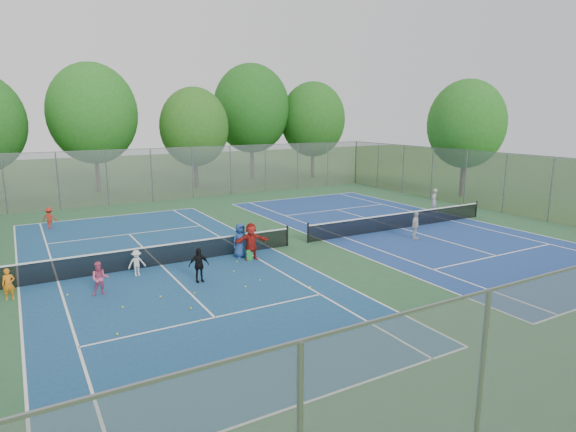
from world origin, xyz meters
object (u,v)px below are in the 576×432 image
object	(u,v)px
net_left	(160,256)
ball_hopper	(249,255)
instructor	(434,201)
net_right	(401,221)
ball_crate	(141,262)

from	to	relation	value
net_left	ball_hopper	bearing A→B (deg)	-17.77
net_left	instructor	world-z (taller)	instructor
net_right	ball_hopper	world-z (taller)	net_right
ball_crate	ball_hopper	world-z (taller)	ball_hopper
net_right	ball_crate	world-z (taller)	net_right
net_right	ball_crate	size ratio (longest dim) A/B	41.30
ball_hopper	instructor	distance (m)	15.47
ball_hopper	instructor	xyz separation A→B (m)	(15.10, 3.33, 0.59)
net_right	ball_crate	bearing A→B (deg)	177.87
instructor	net_right	bearing A→B (deg)	2.51
net_left	ball_crate	world-z (taller)	net_left
net_right	net_left	bearing A→B (deg)	180.00
net_right	ball_hopper	size ratio (longest dim) A/B	25.46
ball_crate	net_left	bearing A→B (deg)	-36.91
instructor	ball_hopper	bearing A→B (deg)	-9.04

